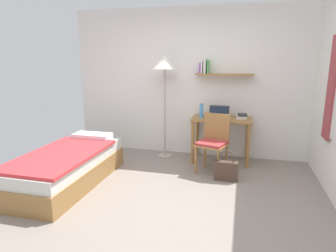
# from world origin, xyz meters

# --- Properties ---
(ground_plane) EXTENTS (5.28, 5.28, 0.00)m
(ground_plane) POSITION_xyz_m (0.00, 0.00, 0.00)
(ground_plane) COLOR gray
(wall_back) EXTENTS (4.40, 0.27, 2.60)m
(wall_back) POSITION_xyz_m (0.01, 2.02, 1.30)
(wall_back) COLOR white
(wall_back) RESTS_ON ground_plane
(bed) EXTENTS (0.88, 1.91, 0.54)m
(bed) POSITION_xyz_m (-1.46, 0.24, 0.24)
(bed) COLOR #9E703D
(bed) RESTS_ON ground_plane
(desk) EXTENTS (0.99, 0.56, 0.76)m
(desk) POSITION_xyz_m (0.55, 1.70, 0.61)
(desk) COLOR #9E703D
(desk) RESTS_ON ground_plane
(desk_chair) EXTENTS (0.53, 0.52, 0.90)m
(desk_chair) POSITION_xyz_m (0.47, 1.20, 0.50)
(desk_chair) COLOR #9E703D
(desk_chair) RESTS_ON ground_plane
(standing_lamp) EXTENTS (0.44, 0.44, 1.77)m
(standing_lamp) POSITION_xyz_m (-0.44, 1.70, 1.58)
(standing_lamp) COLOR #B2A893
(standing_lamp) RESTS_ON ground_plane
(laptop) EXTENTS (0.34, 0.21, 0.19)m
(laptop) POSITION_xyz_m (0.50, 1.75, 0.81)
(laptop) COLOR black
(laptop) RESTS_ON desk
(water_bottle) EXTENTS (0.06, 0.06, 0.24)m
(water_bottle) POSITION_xyz_m (0.21, 1.63, 0.88)
(water_bottle) COLOR #4C99DB
(water_bottle) RESTS_ON desk
(book_stack) EXTENTS (0.18, 0.22, 0.08)m
(book_stack) POSITION_xyz_m (0.87, 1.74, 0.79)
(book_stack) COLOR silver
(book_stack) RESTS_ON desk
(handbag) EXTENTS (0.33, 0.12, 0.45)m
(handbag) POSITION_xyz_m (0.69, 0.89, 0.15)
(handbag) COLOR #4C382D
(handbag) RESTS_ON ground_plane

